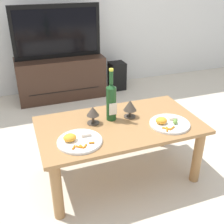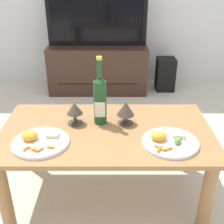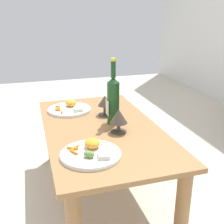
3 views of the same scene
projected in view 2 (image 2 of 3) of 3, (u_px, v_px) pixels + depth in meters
ground_plane at (106, 193)px, 1.78m from camera, size 6.40×6.40×0.00m
dining_table at (106, 143)px, 1.61m from camera, size 1.17×0.65×0.46m
tv_stand at (98, 68)px, 3.16m from camera, size 1.05×0.43×0.51m
tv_screen at (96, 16)px, 2.90m from camera, size 1.03×0.05×0.61m
floor_speaker at (165, 74)px, 3.19m from camera, size 0.20×0.20×0.37m
wine_bottle at (100, 99)px, 1.58m from camera, size 0.07×0.07×0.39m
goblet_left at (74, 110)px, 1.59m from camera, size 0.09×0.09×0.13m
goblet_right at (125, 110)px, 1.59m from camera, size 0.10×0.10×0.14m
dinner_plate_left at (39, 141)px, 1.45m from camera, size 0.29×0.29×0.06m
dinner_plate_right at (169, 141)px, 1.45m from camera, size 0.29×0.29×0.06m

